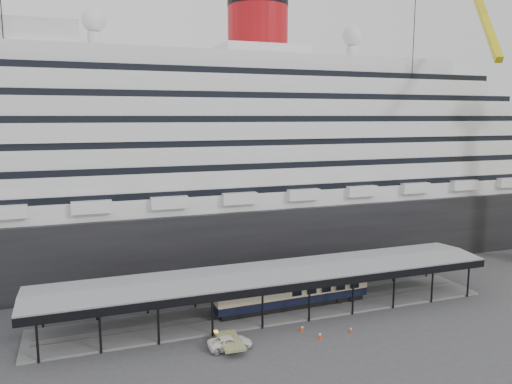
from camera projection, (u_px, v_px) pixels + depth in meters
The scene contains 8 objects.
ground at pixel (289, 328), 56.05m from camera, with size 200.00×200.00×0.00m, color #3A3A3C.
cruise_ship at pixel (213, 148), 83.01m from camera, with size 130.00×30.00×43.90m.
platform_canopy at pixel (273, 293), 60.34m from camera, with size 56.00×9.18×5.30m.
port_truck at pixel (230, 343), 50.98m from camera, with size 2.10×4.56×1.27m, color white.
pullman_carriage at pixel (293, 290), 61.22m from camera, with size 20.02×3.25×19.58m.
traffic_cone_left at pixel (302, 328), 55.12m from camera, with size 0.47×0.47×0.77m.
traffic_cone_mid at pixel (320, 335), 53.27m from camera, with size 0.51×0.51×0.82m.
traffic_cone_right at pixel (351, 329), 54.86m from camera, with size 0.35×0.35×0.67m.
Camera 1 is at (-21.71, -48.60, 23.59)m, focal length 35.00 mm.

